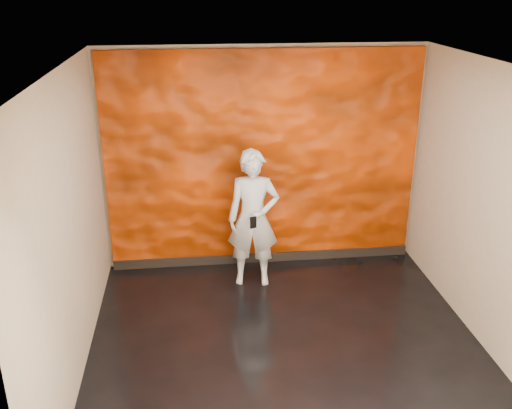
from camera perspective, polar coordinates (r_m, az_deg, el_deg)
name	(u,v)px	position (r m, az deg, el deg)	size (l,w,h in m)	color
room	(290,222)	(5.31, 3.43, -1.78)	(4.02, 4.02, 2.81)	black
feature_wall	(263,161)	(7.13, 0.74, 4.33)	(3.90, 0.06, 2.75)	#F24100
baseboard	(263,257)	(7.60, 0.73, -5.30)	(3.90, 0.04, 0.12)	black
man	(253,219)	(6.79, -0.28, -1.42)	(0.62, 0.40, 1.69)	#A2AAB3
phone	(253,222)	(6.54, -0.28, -1.80)	(0.08, 0.02, 0.14)	black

